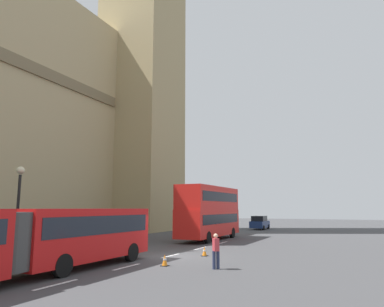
{
  "coord_description": "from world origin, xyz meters",
  "views": [
    {
      "loc": [
        -19.55,
        -10.8,
        2.94
      ],
      "look_at": [
        9.25,
        2.76,
        7.87
      ],
      "focal_mm": 32.96,
      "sensor_mm": 36.0,
      "label": 1
    }
  ],
  "objects_px": {
    "double_decker_bus": "(209,210)",
    "street_lamp": "(18,206)",
    "sedan_lead": "(260,223)",
    "pedestrian_near_cones": "(216,250)",
    "articulated_bus": "(2,239)",
    "traffic_cone_middle": "(204,251)",
    "traffic_cone_west": "(165,260)"
  },
  "relations": [
    {
      "from": "articulated_bus",
      "to": "pedestrian_near_cones",
      "type": "xyz_separation_m",
      "value": [
        6.88,
        -6.3,
        -0.83
      ]
    },
    {
      "from": "articulated_bus",
      "to": "street_lamp",
      "type": "distance_m",
      "value": 6.3
    },
    {
      "from": "articulated_bus",
      "to": "street_lamp",
      "type": "relative_size",
      "value": 3.3
    },
    {
      "from": "articulated_bus",
      "to": "traffic_cone_middle",
      "type": "distance_m",
      "value": 11.75
    },
    {
      "from": "traffic_cone_middle",
      "to": "street_lamp",
      "type": "bearing_deg",
      "value": 128.74
    },
    {
      "from": "traffic_cone_middle",
      "to": "pedestrian_near_cones",
      "type": "xyz_separation_m",
      "value": [
        -4.1,
        -2.37,
        0.63
      ]
    },
    {
      "from": "double_decker_bus",
      "to": "street_lamp",
      "type": "distance_m",
      "value": 17.77
    },
    {
      "from": "pedestrian_near_cones",
      "to": "traffic_cone_west",
      "type": "bearing_deg",
      "value": 95.24
    },
    {
      "from": "sedan_lead",
      "to": "traffic_cone_middle",
      "type": "height_order",
      "value": "sedan_lead"
    },
    {
      "from": "articulated_bus",
      "to": "street_lamp",
      "type": "bearing_deg",
      "value": 46.99
    },
    {
      "from": "traffic_cone_west",
      "to": "traffic_cone_middle",
      "type": "bearing_deg",
      "value": -4.57
    },
    {
      "from": "sedan_lead",
      "to": "street_lamp",
      "type": "relative_size",
      "value": 0.83
    },
    {
      "from": "articulated_bus",
      "to": "street_lamp",
      "type": "xyz_separation_m",
      "value": [
        4.2,
        4.51,
        1.31
      ]
    },
    {
      "from": "traffic_cone_west",
      "to": "pedestrian_near_cones",
      "type": "height_order",
      "value": "pedestrian_near_cones"
    },
    {
      "from": "sedan_lead",
      "to": "street_lamp",
      "type": "bearing_deg",
      "value": 172.48
    },
    {
      "from": "traffic_cone_middle",
      "to": "articulated_bus",
      "type": "bearing_deg",
      "value": 160.28
    },
    {
      "from": "pedestrian_near_cones",
      "to": "street_lamp",
      "type": "bearing_deg",
      "value": 103.88
    },
    {
      "from": "double_decker_bus",
      "to": "street_lamp",
      "type": "relative_size",
      "value": 1.89
    },
    {
      "from": "sedan_lead",
      "to": "articulated_bus",
      "type": "bearing_deg",
      "value": 179.81
    },
    {
      "from": "sedan_lead",
      "to": "pedestrian_near_cones",
      "type": "height_order",
      "value": "sedan_lead"
    },
    {
      "from": "double_decker_bus",
      "to": "articulated_bus",
      "type": "bearing_deg",
      "value": -179.99
    },
    {
      "from": "traffic_cone_middle",
      "to": "double_decker_bus",
      "type": "bearing_deg",
      "value": 20.69
    },
    {
      "from": "sedan_lead",
      "to": "traffic_cone_middle",
      "type": "relative_size",
      "value": 7.59
    },
    {
      "from": "sedan_lead",
      "to": "pedestrian_near_cones",
      "type": "distance_m",
      "value": 33.04
    },
    {
      "from": "traffic_cone_west",
      "to": "double_decker_bus",
      "type": "bearing_deg",
      "value": 13.65
    },
    {
      "from": "pedestrian_near_cones",
      "to": "articulated_bus",
      "type": "bearing_deg",
      "value": 137.48
    },
    {
      "from": "sedan_lead",
      "to": "street_lamp",
      "type": "height_order",
      "value": "street_lamp"
    },
    {
      "from": "sedan_lead",
      "to": "street_lamp",
      "type": "distance_m",
      "value": 35.5
    },
    {
      "from": "double_decker_bus",
      "to": "sedan_lead",
      "type": "height_order",
      "value": "double_decker_bus"
    },
    {
      "from": "pedestrian_near_cones",
      "to": "double_decker_bus",
      "type": "bearing_deg",
      "value": 23.48
    },
    {
      "from": "double_decker_bus",
      "to": "street_lamp",
      "type": "bearing_deg",
      "value": 165.32
    },
    {
      "from": "traffic_cone_middle",
      "to": "traffic_cone_west",
      "type": "bearing_deg",
      "value": 175.43
    }
  ]
}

